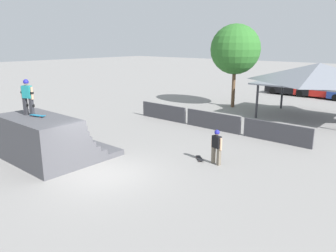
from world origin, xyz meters
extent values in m
plane|color=gray|center=(0.00, 0.00, 0.00)|extent=(160.00, 160.00, 0.00)
cube|color=#4C4C51|center=(-3.32, 0.10, 0.13)|extent=(4.14, 4.10, 0.25)
cube|color=#4C4C51|center=(-3.32, -0.39, 0.38)|extent=(4.14, 3.11, 0.25)
cube|color=#4C4C51|center=(-3.32, -0.57, 0.63)|extent=(4.14, 2.75, 0.25)
cube|color=#4C4C51|center=(-3.32, -0.69, 0.89)|extent=(4.14, 2.51, 0.25)
cube|color=#4C4C51|center=(-3.32, -0.78, 1.14)|extent=(4.14, 2.34, 0.25)
cube|color=#4C4C51|center=(-3.32, -0.84, 1.40)|extent=(4.14, 2.21, 0.25)
cube|color=#4C4C51|center=(-3.32, -0.88, 1.65)|extent=(4.14, 2.13, 0.25)
cube|color=#4C4C51|center=(-3.32, -0.91, 1.90)|extent=(4.14, 2.08, 0.25)
cylinder|color=silver|center=(-3.32, 0.12, 2.00)|extent=(4.06, 0.07, 0.07)
cube|color=#2D2D33|center=(-3.88, -0.84, 2.42)|extent=(0.19, 0.19, 0.77)
cube|color=black|center=(-3.89, -0.81, 2.46)|extent=(0.22, 0.19, 0.11)
cube|color=#2D2D33|center=(-4.19, -0.96, 2.42)|extent=(0.19, 0.19, 0.77)
cube|color=black|center=(-4.20, -0.94, 2.46)|extent=(0.22, 0.19, 0.11)
cube|color=teal|center=(-4.04, -0.90, 3.08)|extent=(0.47, 0.35, 0.55)
cylinder|color=tan|center=(-3.80, -0.80, 3.03)|extent=(0.13, 0.13, 0.55)
cylinder|color=black|center=(-3.80, -0.80, 3.04)|extent=(0.20, 0.20, 0.08)
cylinder|color=tan|center=(-4.28, -1.00, 3.03)|extent=(0.13, 0.13, 0.55)
cylinder|color=black|center=(-4.28, -1.00, 3.04)|extent=(0.20, 0.20, 0.08)
sphere|color=tan|center=(-4.04, -0.90, 3.49)|extent=(0.21, 0.21, 0.21)
sphere|color=#232399|center=(-4.04, -0.90, 3.51)|extent=(0.24, 0.24, 0.24)
cylinder|color=red|center=(-3.25, -0.69, 2.06)|extent=(0.06, 0.04, 0.05)
cylinder|color=red|center=(-3.22, -0.83, 2.06)|extent=(0.06, 0.04, 0.05)
cylinder|color=red|center=(-3.72, -0.82, 2.06)|extent=(0.06, 0.04, 0.05)
cylinder|color=red|center=(-3.68, -0.95, 2.06)|extent=(0.06, 0.04, 0.05)
cube|color=teal|center=(-3.47, -0.82, 2.09)|extent=(0.80, 0.40, 0.02)
cube|color=teal|center=(-3.12, -0.73, 2.11)|extent=(0.14, 0.22, 0.02)
cube|color=#6B6051|center=(2.57, 3.98, 0.37)|extent=(0.17, 0.17, 0.75)
cube|color=#6B6051|center=(2.89, 3.91, 0.37)|extent=(0.17, 0.17, 0.75)
cube|color=black|center=(2.73, 3.95, 1.02)|extent=(0.44, 0.29, 0.53)
cylinder|color=tan|center=(2.48, 4.00, 0.97)|extent=(0.12, 0.12, 0.53)
cylinder|color=tan|center=(2.98, 3.89, 0.97)|extent=(0.12, 0.12, 0.53)
sphere|color=tan|center=(2.73, 3.95, 1.42)|extent=(0.21, 0.21, 0.21)
sphere|color=#232399|center=(2.73, 3.95, 1.44)|extent=(0.23, 0.23, 0.23)
cylinder|color=red|center=(2.08, 3.84, 0.03)|extent=(0.06, 0.06, 0.05)
cylinder|color=red|center=(1.99, 3.74, 0.03)|extent=(0.06, 0.06, 0.05)
cylinder|color=red|center=(1.73, 4.15, 0.03)|extent=(0.06, 0.06, 0.05)
cylinder|color=red|center=(1.64, 4.04, 0.03)|extent=(0.06, 0.06, 0.05)
cube|color=black|center=(1.86, 3.94, 0.06)|extent=(0.70, 0.64, 0.02)
cube|color=black|center=(2.12, 3.72, 0.08)|extent=(0.20, 0.21, 0.02)
cube|color=#3D3D42|center=(-4.65, 8.80, 0.53)|extent=(3.78, 0.12, 1.05)
cube|color=#3D3D42|center=(-0.63, 8.80, 0.53)|extent=(3.78, 0.12, 1.05)
cube|color=#3D3D42|center=(3.39, 8.80, 0.53)|extent=(3.78, 0.12, 1.05)
cylinder|color=#2D2D33|center=(-0.04, 13.44, 1.17)|extent=(0.16, 0.16, 2.35)
cylinder|color=#2D2D33|center=(-0.04, 17.84, 1.17)|extent=(0.16, 0.16, 2.35)
cube|color=slate|center=(3.19, 15.64, 2.40)|extent=(7.60, 5.19, 0.10)
pyramid|color=slate|center=(3.19, 15.64, 3.15)|extent=(7.45, 5.08, 1.40)
cylinder|color=brown|center=(-3.28, 15.81, 1.61)|extent=(0.28, 0.28, 3.21)
sphere|color=#2D6B28|center=(-3.28, 15.81, 4.62)|extent=(3.92, 3.92, 3.92)
cube|color=black|center=(-2.29, 25.27, 0.48)|extent=(4.50, 1.79, 0.62)
cube|color=#283342|center=(-2.41, 25.28, 1.02)|extent=(2.10, 1.47, 0.46)
cube|color=black|center=(-2.41, 25.28, 1.25)|extent=(2.01, 1.43, 0.04)
cylinder|color=black|center=(-0.91, 26.01, 0.32)|extent=(0.64, 0.21, 0.64)
cylinder|color=black|center=(-0.95, 24.47, 0.32)|extent=(0.64, 0.21, 0.64)
cylinder|color=black|center=(-3.64, 26.07, 0.32)|extent=(0.64, 0.21, 0.64)
cylinder|color=black|center=(-3.67, 24.54, 0.32)|extent=(0.64, 0.21, 0.64)
cube|color=red|center=(0.68, 25.34, 0.48)|extent=(4.58, 1.90, 0.62)
cube|color=#283342|center=(0.56, 25.34, 1.02)|extent=(2.15, 1.52, 0.46)
cube|color=red|center=(0.56, 25.34, 1.25)|extent=(2.05, 1.48, 0.04)
cylinder|color=black|center=(2.09, 24.64, 0.32)|extent=(0.65, 0.23, 0.64)
cylinder|color=black|center=(-0.73, 26.04, 0.32)|extent=(0.65, 0.23, 0.64)
cylinder|color=black|center=(-0.65, 24.51, 0.32)|extent=(0.65, 0.23, 0.64)
cylinder|color=black|center=(2.37, 24.25, 0.32)|extent=(0.64, 0.21, 0.64)
camera|label=1|loc=(9.95, -7.64, 5.21)|focal=35.00mm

